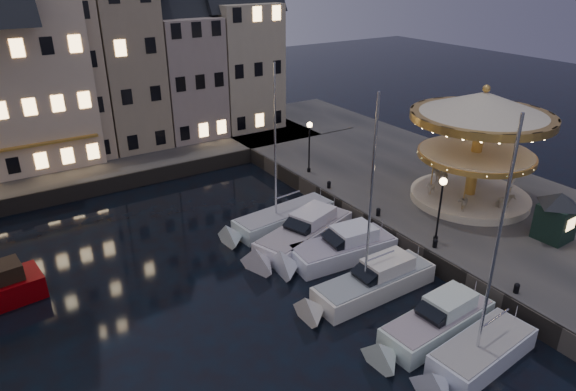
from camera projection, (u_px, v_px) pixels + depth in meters
ground at (353, 306)px, 27.54m from camera, size 160.00×160.00×0.00m
quay_east at (447, 197)px, 38.76m from camera, size 16.00×56.00×1.30m
quay_north at (77, 165)px, 44.74m from camera, size 44.00×12.00×1.30m
quaywall_e at (366, 223)px, 34.82m from camera, size 0.15×44.00×1.30m
quaywall_n at (120, 183)px, 41.14m from camera, size 48.00×0.15×1.30m
streetlamp_b at (441, 201)px, 30.19m from camera, size 0.44×0.44×4.17m
streetlamp_c at (309, 140)px, 40.51m from camera, size 0.44×0.44×4.17m
streetlamp_d at (471, 137)px, 41.11m from camera, size 0.44×0.44×4.17m
bollard_a at (517, 288)px, 26.30m from camera, size 0.30×0.30×0.57m
bollard_b at (435, 243)px, 30.51m from camera, size 0.30×0.30×0.57m
bollard_c at (378, 211)px, 34.33m from camera, size 0.30×0.30×0.57m
bollard_d at (329, 184)px, 38.54m from camera, size 0.30×0.30×0.57m
townhouse_nc at (55, 67)px, 42.89m from camera, size 6.82×8.00×14.80m
townhouse_nd at (123, 55)px, 45.52m from camera, size 5.50×8.00×15.80m
townhouse_ne at (182, 66)px, 48.83m from camera, size 6.16×8.00×12.80m
townhouse_nf at (239, 55)px, 51.61m from camera, size 6.82×8.00×13.80m
motorboat_a at (475, 357)px, 23.20m from camera, size 6.72×2.67×11.10m
motorboat_b at (432, 326)px, 25.02m from camera, size 7.45×2.55×2.15m
motorboat_c at (369, 285)px, 28.14m from camera, size 8.37×2.23×11.15m
motorboat_d at (337, 250)px, 31.58m from camera, size 7.74×3.12×2.15m
motorboat_e at (301, 235)px, 33.30m from camera, size 8.62×5.03×2.15m
motorboat_f at (278, 221)px, 35.46m from camera, size 8.56×2.98×11.31m
carousel at (480, 127)px, 34.47m from camera, size 9.44×9.44×8.26m
ticket_kiosk at (558, 208)px, 30.75m from camera, size 2.98×2.98×3.49m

